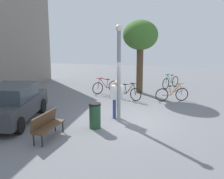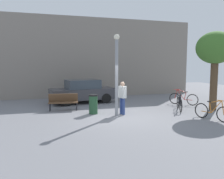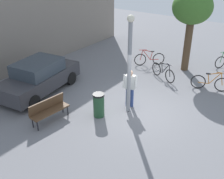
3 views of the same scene
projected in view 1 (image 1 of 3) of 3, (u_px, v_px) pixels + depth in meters
name	position (u px, v px, depth m)	size (l,w,h in m)	color
ground_plane	(128.00, 120.00, 12.12)	(36.00, 36.00, 0.00)	slate
lamppost	(119.00, 68.00, 11.55)	(0.28, 0.28, 3.99)	gray
person_by_lamppost	(117.00, 97.00, 12.20)	(0.42, 0.63, 1.67)	#334784
park_bench	(47.00, 124.00, 10.03)	(1.64, 0.63, 0.92)	#513823
plaza_tree	(140.00, 37.00, 16.63)	(2.06, 2.06, 4.33)	brown
bicycle_green	(171.00, 82.00, 18.61)	(1.56, 1.01, 0.97)	black
bicycle_red	(106.00, 87.00, 17.11)	(1.28, 1.35, 0.97)	black
bicycle_orange	(172.00, 94.00, 15.23)	(0.64, 1.73, 0.97)	black
bicycle_black	(127.00, 93.00, 15.57)	(0.80, 1.66, 0.97)	black
parked_car_charcoal	(12.00, 104.00, 11.82)	(4.40, 2.30, 1.55)	#38383D
trash_bin	(95.00, 116.00, 11.10)	(0.47, 0.47, 1.00)	#234C2D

